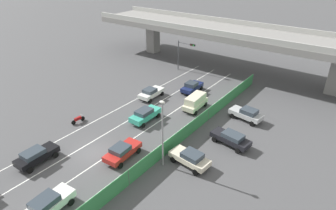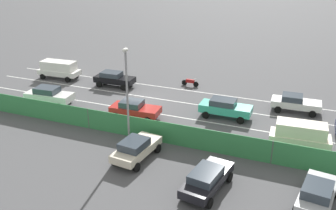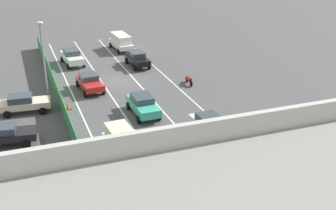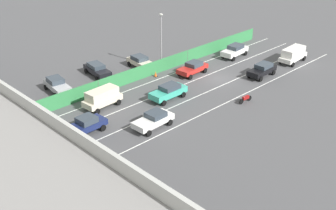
{
  "view_description": "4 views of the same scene",
  "coord_description": "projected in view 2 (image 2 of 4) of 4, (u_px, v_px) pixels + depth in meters",
  "views": [
    {
      "loc": [
        21.64,
        -15.39,
        19.1
      ],
      "look_at": [
        1.35,
        11.89,
        1.29
      ],
      "focal_mm": 30.77,
      "sensor_mm": 36.0,
      "label": 1
    },
    {
      "loc": [
        30.26,
        15.51,
        13.78
      ],
      "look_at": [
        2.75,
        4.28,
        1.48
      ],
      "focal_mm": 40.4,
      "sensor_mm": 36.0,
      "label": 2
    },
    {
      "loc": [
        9.9,
        41.04,
        15.17
      ],
      "look_at": [
        -1.17,
        11.26,
        1.72
      ],
      "focal_mm": 46.44,
      "sensor_mm": 36.0,
      "label": 3
    },
    {
      "loc": [
        -31.6,
        39.33,
        21.24
      ],
      "look_at": [
        -2.31,
        11.05,
        0.93
      ],
      "focal_mm": 46.46,
      "sensor_mm": 36.0,
      "label": 4
    }
  ],
  "objects": [
    {
      "name": "car_hatchback_white",
      "position": [
        295.0,
        102.0,
        34.3
      ],
      "size": [
        2.16,
        4.4,
        1.58
      ],
      "color": "silver",
      "rests_on": "ground"
    },
    {
      "name": "lane_line_mid_right",
      "position": [
        193.0,
        119.0,
        32.97
      ],
      "size": [
        0.14,
        48.33,
        0.01
      ],
      "primitive_type": "cube",
      "color": "silver",
      "rests_on": "ground"
    },
    {
      "name": "parked_sedan_dark",
      "position": [
        207.0,
        178.0,
        22.94
      ],
      "size": [
        4.74,
        2.43,
        1.53
      ],
      "color": "black",
      "rests_on": "ground"
    },
    {
      "name": "car_taxi_teal",
      "position": [
        225.0,
        107.0,
        33.1
      ],
      "size": [
        2.01,
        4.53,
        1.67
      ],
      "color": "teal",
      "rests_on": "ground"
    },
    {
      "name": "street_lamp",
      "position": [
        127.0,
        87.0,
        27.54
      ],
      "size": [
        0.6,
        0.36,
        7.37
      ],
      "color": "gray",
      "rests_on": "ground"
    },
    {
      "name": "ground_plane",
      "position": [
        138.0,
        103.0,
        36.57
      ],
      "size": [
        300.0,
        300.0,
        0.0
      ],
      "primitive_type": "plane",
      "color": "#4C4C4F"
    },
    {
      "name": "green_fence",
      "position": [
        172.0,
        134.0,
        28.46
      ],
      "size": [
        0.1,
        44.43,
        1.75
      ],
      "color": "#338447",
      "rests_on": "ground"
    },
    {
      "name": "car_sedan_black",
      "position": [
        114.0,
        78.0,
        40.6
      ],
      "size": [
        2.06,
        4.38,
        1.6
      ],
      "color": "black",
      "rests_on": "ground"
    },
    {
      "name": "parked_wagon_silver",
      "position": [
        317.0,
        194.0,
        21.45
      ],
      "size": [
        4.44,
        2.42,
        1.65
      ],
      "color": "#B2B5B7",
      "rests_on": "ground"
    },
    {
      "name": "car_sedan_red",
      "position": [
        135.0,
        109.0,
        33.01
      ],
      "size": [
        2.27,
        4.45,
        1.56
      ],
      "color": "red",
      "rests_on": "ground"
    },
    {
      "name": "motorcycle",
      "position": [
        190.0,
        82.0,
        40.82
      ],
      "size": [
        0.6,
        1.95,
        0.93
      ],
      "color": "black",
      "rests_on": "ground"
    },
    {
      "name": "lane_line_right_edge",
      "position": [
        179.0,
        136.0,
        30.09
      ],
      "size": [
        0.14,
        48.33,
        0.01
      ],
      "primitive_type": "cube",
      "color": "silver",
      "rests_on": "ground"
    },
    {
      "name": "lane_line_left_edge",
      "position": [
        214.0,
        94.0,
        38.73
      ],
      "size": [
        0.14,
        48.33,
        0.01
      ],
      "primitive_type": "cube",
      "color": "silver",
      "rests_on": "ground"
    },
    {
      "name": "car_sedan_white",
      "position": [
        49.0,
        95.0,
        35.85
      ],
      "size": [
        2.29,
        4.68,
        1.71
      ],
      "color": "white",
      "rests_on": "ground"
    },
    {
      "name": "lane_line_mid_left",
      "position": [
        204.0,
        106.0,
        35.85
      ],
      "size": [
        0.14,
        48.33,
        0.01
      ],
      "primitive_type": "cube",
      "color": "silver",
      "rests_on": "ground"
    },
    {
      "name": "car_van_cream",
      "position": [
        300.0,
        134.0,
        27.73
      ],
      "size": [
        2.21,
        4.44,
        2.08
      ],
      "color": "beige",
      "rests_on": "ground"
    },
    {
      "name": "traffic_cone",
      "position": [
        164.0,
        135.0,
        29.53
      ],
      "size": [
        0.47,
        0.47,
        0.67
      ],
      "color": "orange",
      "rests_on": "ground"
    },
    {
      "name": "parked_sedan_cream",
      "position": [
        136.0,
        148.0,
        26.44
      ],
      "size": [
        4.4,
        2.34,
        1.57
      ],
      "color": "beige",
      "rests_on": "ground"
    },
    {
      "name": "car_van_white",
      "position": [
        59.0,
        69.0,
        42.99
      ],
      "size": [
        2.32,
        4.89,
        2.03
      ],
      "color": "silver",
      "rests_on": "ground"
    }
  ]
}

